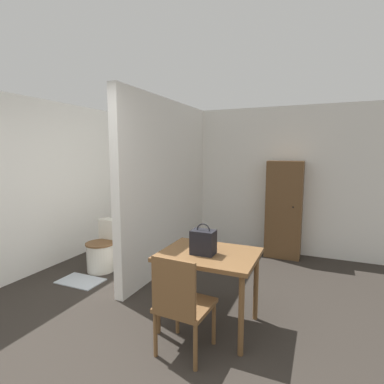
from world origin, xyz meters
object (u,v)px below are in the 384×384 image
object	(u,v)px
wooden_chair	(181,302)
toilet	(103,250)
dining_table	(209,262)
handbag	(203,242)
wooden_cabinet	(284,209)

from	to	relation	value
wooden_chair	toilet	world-z (taller)	wooden_chair
dining_table	handbag	world-z (taller)	handbag
dining_table	wooden_chair	world-z (taller)	wooden_chair
wooden_cabinet	wooden_chair	bearing A→B (deg)	-99.59
dining_table	handbag	distance (m)	0.23
toilet	wooden_cabinet	world-z (taller)	wooden_cabinet
dining_table	wooden_cabinet	size ratio (longest dim) A/B	0.58
handbag	wooden_cabinet	size ratio (longest dim) A/B	0.19
wooden_chair	handbag	bearing A→B (deg)	90.63
wooden_cabinet	dining_table	bearing A→B (deg)	-100.20
dining_table	toilet	size ratio (longest dim) A/B	1.30
dining_table	handbag	bearing A→B (deg)	-123.37
toilet	wooden_cabinet	distance (m)	2.95
toilet	dining_table	bearing A→B (deg)	-21.37
dining_table	handbag	size ratio (longest dim) A/B	3.10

